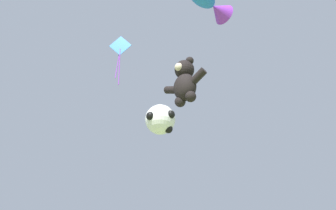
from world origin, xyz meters
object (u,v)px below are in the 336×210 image
at_px(teddy_bear_kite, 185,82).
at_px(fish_kite_cobalt, 210,4).
at_px(diamond_kite, 120,50).
at_px(soccer_ball_kite, 161,119).

distance_m(teddy_bear_kite, fish_kite_cobalt, 3.30).
bearing_deg(teddy_bear_kite, fish_kite_cobalt, 22.09).
bearing_deg(diamond_kite, teddy_bear_kite, 6.37).
height_order(teddy_bear_kite, fish_kite_cobalt, fish_kite_cobalt).
bearing_deg(fish_kite_cobalt, diamond_kite, -169.62).
height_order(soccer_ball_kite, diamond_kite, diamond_kite).
bearing_deg(soccer_ball_kite, fish_kite_cobalt, 19.97).
relative_size(teddy_bear_kite, fish_kite_cobalt, 0.92).
distance_m(teddy_bear_kite, diamond_kite, 4.15).
xyz_separation_m(soccer_ball_kite, diamond_kite, (-2.20, -0.09, 4.02)).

